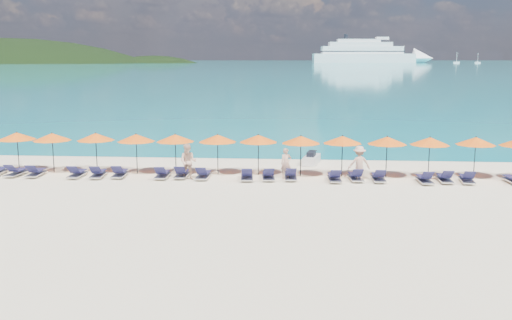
{
  "coord_description": "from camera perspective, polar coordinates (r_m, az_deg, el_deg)",
  "views": [
    {
      "loc": [
        2.26,
        -25.77,
        6.44
      ],
      "look_at": [
        0.0,
        3.0,
        1.2
      ],
      "focal_mm": 40.0,
      "sensor_mm": 36.0,
      "label": 1
    }
  ],
  "objects": [
    {
      "name": "headland_main",
      "position": [
        642.99,
        -23.69,
        5.46
      ],
      "size": [
        374.0,
        242.0,
        126.5
      ],
      "color": "black",
      "rests_on": "ground"
    },
    {
      "name": "ground",
      "position": [
        26.66,
        -0.5,
        -3.69
      ],
      "size": [
        1400.0,
        1400.0,
        0.0
      ],
      "primitive_type": "plane",
      "color": "beige"
    },
    {
      "name": "lounger_14",
      "position": [
        30.52,
        12.15,
        -1.67
      ],
      "size": [
        0.63,
        1.7,
        0.66
      ],
      "rotation": [
        0.0,
        0.0,
        0.01
      ],
      "color": "silver",
      "rests_on": "ground"
    },
    {
      "name": "lounger_3",
      "position": [
        32.32,
        -17.46,
        -1.26
      ],
      "size": [
        0.65,
        1.71,
        0.66
      ],
      "rotation": [
        0.0,
        0.0,
        0.01
      ],
      "color": "silver",
      "rests_on": "ground"
    },
    {
      "name": "lounger_13",
      "position": [
        30.48,
        9.92,
        -1.61
      ],
      "size": [
        0.77,
        1.75,
        0.66
      ],
      "rotation": [
        0.0,
        0.0,
        0.09
      ],
      "color": "silver",
      "rests_on": "ground"
    },
    {
      "name": "lounger_4",
      "position": [
        31.94,
        -15.51,
        -1.29
      ],
      "size": [
        0.78,
        1.75,
        0.66
      ],
      "rotation": [
        0.0,
        0.0,
        0.1
      ],
      "color": "silver",
      "rests_on": "ground"
    },
    {
      "name": "sailboat_far",
      "position": [
        614.9,
        21.28,
        9.09
      ],
      "size": [
        5.42,
        1.81,
        9.93
      ],
      "color": "white",
      "rests_on": "ground"
    },
    {
      "name": "umbrella_2",
      "position": [
        33.2,
        -15.75,
        2.25
      ],
      "size": [
        2.1,
        2.1,
        2.28
      ],
      "color": "black",
      "rests_on": "ground"
    },
    {
      "name": "lounger_1",
      "position": [
        33.84,
        -22.84,
        -1.09
      ],
      "size": [
        0.74,
        1.74,
        0.66
      ],
      "rotation": [
        0.0,
        0.0,
        -0.07
      ],
      "color": "silver",
      "rests_on": "ground"
    },
    {
      "name": "umbrella_8",
      "position": [
        31.17,
        8.65,
        2.02
      ],
      "size": [
        2.1,
        2.1,
        2.28
      ],
      "color": "black",
      "rests_on": "ground"
    },
    {
      "name": "lounger_15",
      "position": [
        30.69,
        16.51,
        -1.8
      ],
      "size": [
        0.69,
        1.72,
        0.66
      ],
      "rotation": [
        0.0,
        0.0,
        0.04
      ],
      "color": "silver",
      "rests_on": "ground"
    },
    {
      "name": "umbrella_7",
      "position": [
        30.93,
        4.51,
        2.04
      ],
      "size": [
        2.1,
        2.1,
        2.28
      ],
      "color": "black",
      "rests_on": "ground"
    },
    {
      "name": "umbrella_0",
      "position": [
        34.97,
        -22.8,
        2.22
      ],
      "size": [
        2.1,
        2.1,
        2.28
      ],
      "color": "black",
      "rests_on": "ground"
    },
    {
      "name": "beachgoer_a",
      "position": [
        30.5,
        3.02,
        -0.34
      ],
      "size": [
        0.69,
        0.56,
        1.64
      ],
      "primitive_type": "imported",
      "rotation": [
        0.0,
        0.0,
        0.31
      ],
      "color": "#D4A386",
      "rests_on": "ground"
    },
    {
      "name": "umbrella_4",
      "position": [
        31.78,
        -8.08,
        2.19
      ],
      "size": [
        2.1,
        2.1,
        2.28
      ],
      "color": "black",
      "rests_on": "ground"
    },
    {
      "name": "lounger_8",
      "position": [
        30.6,
        -5.29,
        -1.45
      ],
      "size": [
        0.67,
        1.72,
        0.66
      ],
      "rotation": [
        0.0,
        0.0,
        -0.03
      ],
      "color": "silver",
      "rests_on": "ground"
    },
    {
      "name": "lounger_12",
      "position": [
        30.1,
        7.85,
        -1.7
      ],
      "size": [
        0.7,
        1.73,
        0.66
      ],
      "rotation": [
        0.0,
        0.0,
        0.05
      ],
      "color": "silver",
      "rests_on": "ground"
    },
    {
      "name": "lounger_5",
      "position": [
        31.75,
        -13.47,
        -1.27
      ],
      "size": [
        0.73,
        1.74,
        0.66
      ],
      "rotation": [
        0.0,
        0.0,
        0.07
      ],
      "color": "silver",
      "rests_on": "ground"
    },
    {
      "name": "lounger_9",
      "position": [
        30.19,
        -0.92,
        -1.57
      ],
      "size": [
        0.77,
        1.75,
        0.66
      ],
      "rotation": [
        0.0,
        0.0,
        0.09
      ],
      "color": "silver",
      "rests_on": "ground"
    },
    {
      "name": "lounger_11",
      "position": [
        30.3,
        3.49,
        -1.54
      ],
      "size": [
        0.71,
        1.73,
        0.66
      ],
      "rotation": [
        0.0,
        0.0,
        0.05
      ],
      "color": "silver",
      "rests_on": "ground"
    },
    {
      "name": "umbrella_3",
      "position": [
        32.24,
        -11.9,
        2.18
      ],
      "size": [
        2.1,
        2.1,
        2.28
      ],
      "color": "black",
      "rests_on": "ground"
    },
    {
      "name": "beachgoer_b",
      "position": [
        30.44,
        -6.8,
        -0.18
      ],
      "size": [
        0.95,
        0.58,
        1.9
      ],
      "primitive_type": "imported",
      "rotation": [
        0.0,
        0.0,
        -0.06
      ],
      "color": "#D4A386",
      "rests_on": "ground"
    },
    {
      "name": "umbrella_9",
      "position": [
        31.34,
        12.99,
        1.91
      ],
      "size": [
        2.1,
        2.1,
        2.28
      ],
      "color": "black",
      "rests_on": "ground"
    },
    {
      "name": "umbrella_5",
      "position": [
        31.41,
        -3.87,
        2.17
      ],
      "size": [
        2.1,
        2.1,
        2.28
      ],
      "color": "black",
      "rests_on": "ground"
    },
    {
      "name": "umbrella_1",
      "position": [
        33.9,
        -19.72,
        2.19
      ],
      "size": [
        2.1,
        2.1,
        2.28
      ],
      "color": "black",
      "rests_on": "ground"
    },
    {
      "name": "lounger_16",
      "position": [
        31.21,
        18.35,
        -1.71
      ],
      "size": [
        0.63,
        1.7,
        0.66
      ],
      "rotation": [
        0.0,
        0.0,
        -0.01
      ],
      "color": "silver",
      "rests_on": "ground"
    },
    {
      "name": "cruise_ship",
      "position": [
        617.72,
        11.74,
        10.33
      ],
      "size": [
        127.21,
        30.74,
        35.07
      ],
      "rotation": [
        0.0,
        0.0,
        0.09
      ],
      "color": "white",
      "rests_on": "ground"
    },
    {
      "name": "jetski",
      "position": [
        34.87,
        5.57,
        0.11
      ],
      "size": [
        1.17,
        2.22,
        0.75
      ],
      "rotation": [
        0.0,
        0.0,
        -0.19
      ],
      "color": "silver",
      "rests_on": "ground"
    },
    {
      "name": "lounger_17",
      "position": [
        31.45,
        20.34,
        -1.74
      ],
      "size": [
        0.78,
        1.75,
        0.66
      ],
      "rotation": [
        0.0,
        0.0,
        -0.1
      ],
      "color": "silver",
      "rests_on": "ground"
    },
    {
      "name": "lounger_2",
      "position": [
        33.31,
        -21.16,
        -1.15
      ],
      "size": [
        0.73,
        1.74,
        0.66
      ],
      "rotation": [
        0.0,
        0.0,
        0.06
      ],
      "color": "silver",
      "rests_on": "ground"
    },
    {
      "name": "sailboat_near",
      "position": [
        610.74,
        19.41,
        9.21
      ],
      "size": [
        5.93,
        1.98,
        10.87
      ],
      "color": "white",
      "rests_on": "ground"
    },
    {
      "name": "beachgoer_c",
      "position": [
        30.47,
        10.27,
        -0.32
      ],
      "size": [
        1.26,
        0.75,
        1.83
      ],
      "primitive_type": "imported",
      "rotation": [
        0.0,
        0.0,
        3.32
      ],
      "color": "#D4A386",
      "rests_on": "ground"
    },
    {
      "name": "umbrella_10",
      "position": [
        31.68,
        17.0,
        1.81
      ],
      "size": [
        2.1,
        2.1,
        2.28
      ],
      "color": "black",
      "rests_on": "ground"
    },
    {
      "name": "headland_small",
      "position": [
        606.65,
        -10.12,
        6.21
      ],
      "size": [
        162.0,
        126.0,
        85.5
      ],
      "color": "black",
      "rests_on": "ground"
    },
    {
      "name": "sea",
      "position": [
        685.81,
        4.36,
        9.72
      ],
      "size": [
        1600.0,
        1300.0,
        0.01
      ],
      "primitive_type": "cube",
      "color": "#1FA9B2",
      "rests_on": "ground"
    },
    {
      "name": "umbrella_11",
      "position": [
        32.54,
        21.13,
        1.79
      ],
      "size": [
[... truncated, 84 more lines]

